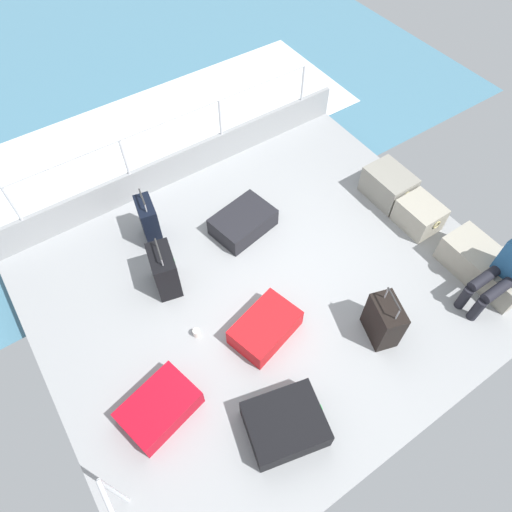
% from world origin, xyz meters
% --- Properties ---
extents(ground_plane, '(4.40, 5.20, 0.06)m').
position_xyz_m(ground_plane, '(0.00, 0.00, -0.03)').
color(ground_plane, '#939699').
extents(gunwale_port, '(0.06, 5.20, 0.45)m').
position_xyz_m(gunwale_port, '(-2.17, 0.00, 0.23)').
color(gunwale_port, '#939699').
rests_on(gunwale_port, ground_plane).
extents(railing_port, '(0.04, 4.20, 1.02)m').
position_xyz_m(railing_port, '(-2.17, 0.00, 0.78)').
color(railing_port, silver).
rests_on(railing_port, ground_plane).
extents(sea_wake, '(12.00, 12.00, 0.01)m').
position_xyz_m(sea_wake, '(-3.60, 0.00, -0.34)').
color(sea_wake, teal).
rests_on(sea_wake, ground_plane).
extents(cargo_crate_0, '(0.65, 0.46, 0.41)m').
position_xyz_m(cargo_crate_0, '(-0.30, 2.13, 0.21)').
color(cargo_crate_0, gray).
rests_on(cargo_crate_0, ground_plane).
extents(cargo_crate_1, '(0.56, 0.44, 0.36)m').
position_xyz_m(cargo_crate_1, '(0.29, 2.12, 0.18)').
color(cargo_crate_1, '#9E9989').
rests_on(cargo_crate_1, ground_plane).
extents(cargo_crate_2, '(0.64, 0.48, 0.37)m').
position_xyz_m(cargo_crate_2, '(1.08, 2.16, 0.18)').
color(cargo_crate_2, '#9E9989').
rests_on(cargo_crate_2, ground_plane).
extents(cargo_crate_3, '(0.58, 0.48, 0.35)m').
position_xyz_m(cargo_crate_3, '(1.53, 2.20, 0.18)').
color(cargo_crate_3, '#9E9989').
rests_on(cargo_crate_3, ground_plane).
extents(passenger_seated, '(0.34, 0.66, 1.05)m').
position_xyz_m(passenger_seated, '(1.53, 2.02, 0.54)').
color(passenger_seated, '#26598C').
rests_on(passenger_seated, ground_plane).
extents(suitcase_0, '(0.65, 0.83, 0.25)m').
position_xyz_m(suitcase_0, '(0.48, -0.39, 0.13)').
color(suitcase_0, red).
rests_on(suitcase_0, ground_plane).
extents(suitcase_1, '(0.50, 0.36, 0.71)m').
position_xyz_m(suitcase_1, '(-0.68, -0.99, 0.29)').
color(suitcase_1, black).
rests_on(suitcase_1, ground_plane).
extents(suitcase_2, '(0.42, 0.26, 0.78)m').
position_xyz_m(suitcase_2, '(-1.40, -0.82, 0.32)').
color(suitcase_2, black).
rests_on(suitcase_2, ground_plane).
extents(suitcase_3, '(0.66, 0.83, 0.24)m').
position_xyz_m(suitcase_3, '(0.61, -1.74, 0.12)').
color(suitcase_3, '#B70C1E').
rests_on(suitcase_3, ground_plane).
extents(suitcase_4, '(0.48, 0.37, 0.74)m').
position_xyz_m(suitcase_4, '(1.18, 0.64, 0.28)').
color(suitcase_4, black).
rests_on(suitcase_4, ground_plane).
extents(suitcase_5, '(0.66, 0.84, 0.26)m').
position_xyz_m(suitcase_5, '(-0.90, 0.21, 0.13)').
color(suitcase_5, black).
rests_on(suitcase_5, ground_plane).
extents(suitcase_6, '(0.76, 0.84, 0.28)m').
position_xyz_m(suitcase_6, '(1.43, -0.82, 0.14)').
color(suitcase_6, black).
rests_on(suitcase_6, ground_plane).
extents(paper_cup, '(0.08, 0.08, 0.10)m').
position_xyz_m(paper_cup, '(0.08, -1.03, 0.05)').
color(paper_cup, white).
rests_on(paper_cup, ground_plane).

